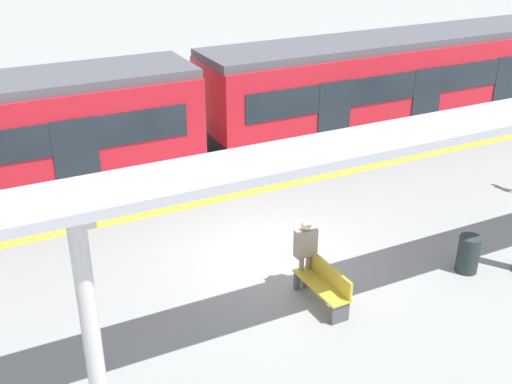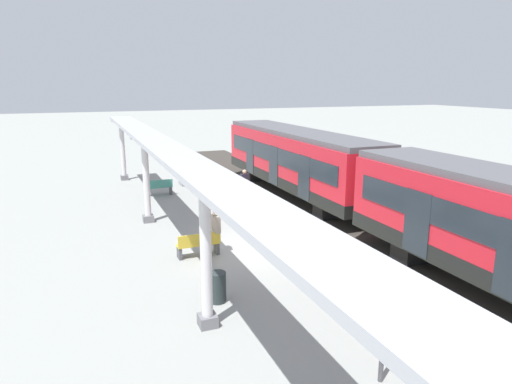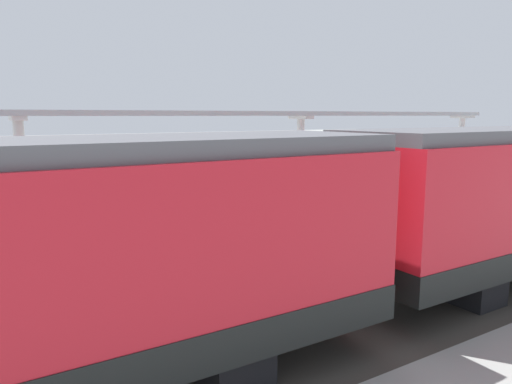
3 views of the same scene
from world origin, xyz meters
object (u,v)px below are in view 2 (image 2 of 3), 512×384
at_px(platform_info_sign, 384,321).
at_px(passenger_waiting_near_edge, 244,181).
at_px(canopy_pillar_nearest, 123,150).
at_px(canopy_pillar_second, 146,179).
at_px(train_near_carriage, 296,161).
at_px(canopy_pillar_third, 206,254).
at_px(bench_near_end, 158,187).
at_px(bench_mid_platform, 199,244).
at_px(trash_bin, 217,287).
at_px(passenger_by_the_benches, 216,226).

relative_size(platform_info_sign, passenger_waiting_near_edge, 1.37).
xyz_separation_m(canopy_pillar_nearest, canopy_pillar_second, (0.00, 9.56, 0.00)).
bearing_deg(train_near_carriage, canopy_pillar_second, 14.92).
bearing_deg(train_near_carriage, canopy_pillar_third, 54.91).
xyz_separation_m(bench_near_end, passenger_waiting_near_edge, (-3.92, 2.70, 0.56)).
distance_m(canopy_pillar_third, bench_near_end, 14.29).
distance_m(bench_near_end, bench_mid_platform, 9.51).
relative_size(bench_near_end, bench_mid_platform, 1.00).
relative_size(bench_near_end, passenger_waiting_near_edge, 0.94).
xyz_separation_m(canopy_pillar_nearest, platform_info_sign, (-2.66, 22.38, -0.57)).
bearing_deg(canopy_pillar_nearest, trash_bin, 91.97).
bearing_deg(canopy_pillar_second, train_near_carriage, -165.08).
relative_size(bench_near_end, passenger_by_the_benches, 0.93).
height_order(canopy_pillar_second, canopy_pillar_third, same).
relative_size(bench_mid_platform, trash_bin, 1.77).
bearing_deg(passenger_waiting_near_edge, train_near_carriage, -176.78).
xyz_separation_m(canopy_pillar_third, trash_bin, (-0.61, -1.17, -1.47)).
bearing_deg(passenger_waiting_near_edge, canopy_pillar_third, 65.66).
height_order(bench_mid_platform, passenger_by_the_benches, passenger_by_the_benches).
height_order(bench_near_end, bench_mid_platform, same).
distance_m(canopy_pillar_third, bench_mid_platform, 4.97).
xyz_separation_m(bench_near_end, bench_mid_platform, (0.27, 9.50, 0.00)).
xyz_separation_m(train_near_carriage, canopy_pillar_second, (8.16, 2.18, 0.06)).
bearing_deg(bench_near_end, canopy_pillar_third, 84.90).
xyz_separation_m(bench_mid_platform, passenger_by_the_benches, (-0.65, -0.07, 0.57)).
distance_m(train_near_carriage, canopy_pillar_nearest, 11.01).
height_order(canopy_pillar_nearest, trash_bin, canopy_pillar_nearest).
relative_size(bench_near_end, trash_bin, 1.76).
bearing_deg(bench_near_end, trash_bin, 87.14).
bearing_deg(passenger_by_the_benches, canopy_pillar_third, 70.73).
distance_m(canopy_pillar_second, bench_near_end, 5.09).
distance_m(trash_bin, platform_info_sign, 5.06).
height_order(bench_mid_platform, platform_info_sign, platform_info_sign).
relative_size(canopy_pillar_nearest, platform_info_sign, 1.70).
relative_size(train_near_carriage, passenger_waiting_near_edge, 8.59).
relative_size(canopy_pillar_second, bench_mid_platform, 2.48).
xyz_separation_m(canopy_pillar_nearest, canopy_pillar_third, (0.00, 19.01, 0.00)).
relative_size(platform_info_sign, passenger_by_the_benches, 1.36).
distance_m(bench_mid_platform, passenger_by_the_benches, 0.87).
height_order(train_near_carriage, bench_mid_platform, train_near_carriage).
relative_size(canopy_pillar_nearest, bench_near_end, 2.49).
bearing_deg(passenger_by_the_benches, trash_bin, 73.71).
height_order(train_near_carriage, passenger_by_the_benches, train_near_carriage).
height_order(train_near_carriage, canopy_pillar_nearest, canopy_pillar_nearest).
relative_size(train_near_carriage, bench_mid_platform, 9.13).
bearing_deg(bench_near_end, passenger_by_the_benches, 92.34).
bearing_deg(trash_bin, canopy_pillar_nearest, -88.03).
xyz_separation_m(canopy_pillar_nearest, passenger_by_the_benches, (-1.65, 14.29, -0.89)).
distance_m(canopy_pillar_second, passenger_waiting_near_edge, 5.63).
xyz_separation_m(canopy_pillar_nearest, passenger_waiting_near_edge, (-5.18, 7.55, -0.89)).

